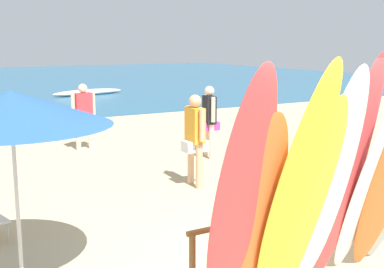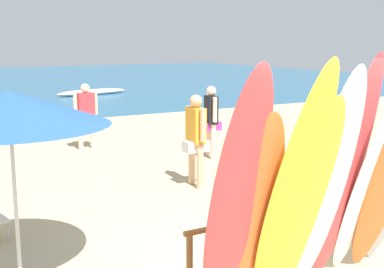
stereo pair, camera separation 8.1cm
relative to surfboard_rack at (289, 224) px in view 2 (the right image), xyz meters
The scene contains 14 objects.
ground 14.01m from the surfboard_rack, 90.00° to the left, with size 60.00×60.00×0.00m, color tan.
surfboard_rack is the anchor object (origin of this frame).
surfboard_red_0 1.46m from the surfboard_rack, 151.98° to the right, with size 0.56×0.06×2.59m, color #D13D42.
surfboard_orange_1 1.14m from the surfboard_rack, 149.67° to the right, with size 0.54×0.06×2.15m, color orange.
surfboard_yellow_2 1.12m from the surfboard_rack, 128.86° to the right, with size 0.53×0.06×2.67m, color yellow.
surfboard_yellow_3 0.81m from the surfboard_rack, 112.89° to the right, with size 0.55×0.06×2.27m, color yellow.
surfboard_white_4 0.88m from the surfboard_rack, 90.52° to the right, with size 0.53×0.06×2.55m, color white.
surfboard_red_5 0.94m from the surfboard_rack, 61.09° to the right, with size 0.47×0.07×2.63m, color #D13D42.
surfboard_white_6 1.14m from the surfboard_rack, 45.42° to the right, with size 0.49×0.07×2.73m, color white.
beachgoer_near_rack 3.69m from the surfboard_rack, 77.74° to the left, with size 0.45×0.65×1.72m.
beachgoer_strolling 5.91m from the surfboard_rack, 67.79° to the left, with size 0.43×0.62×1.67m.
beachgoer_midbeach 7.76m from the surfboard_rack, 90.19° to the left, with size 0.62×0.26×1.65m.
beach_umbrella 3.34m from the surfboard_rack, 157.03° to the left, with size 2.11×2.11×2.16m.
distant_boat 20.85m from the surfboard_rack, 78.59° to the left, with size 3.96×1.46×0.31m.
Camera 2 is at (-3.59, -4.22, 2.64)m, focal length 46.35 mm.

